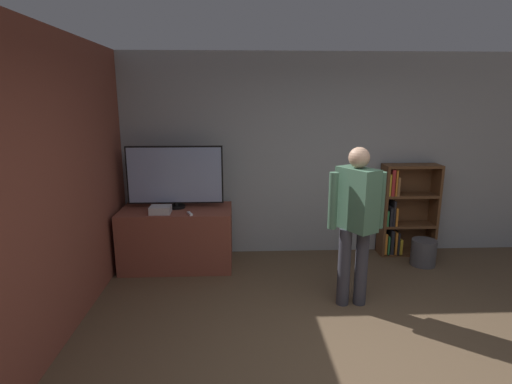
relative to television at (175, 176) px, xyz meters
The scene contains 9 objects.
wall_back 1.84m from the television, 13.32° to the left, with size 7.06×0.06×2.70m.
wall_side_brick 1.29m from the television, 127.55° to the right, with size 0.06×4.41×2.70m.
tv_ledge 0.79m from the television, 90.00° to the right, with size 1.38×0.70×0.76m.
television is the anchor object (origin of this frame).
game_console 0.46m from the television, 122.26° to the right, with size 0.25×0.20×0.09m.
remote_loose 0.54m from the television, 56.61° to the right, with size 0.09×0.14×0.02m.
bookshelf 3.09m from the television, ahead, with size 0.75×0.28×1.25m.
person 2.27m from the television, 29.85° to the right, with size 0.56×0.47×1.66m.
waste_bin 3.33m from the television, ahead, with size 0.31×0.31×0.34m.
Camera 1 is at (-0.98, -2.49, 2.11)m, focal length 28.00 mm.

